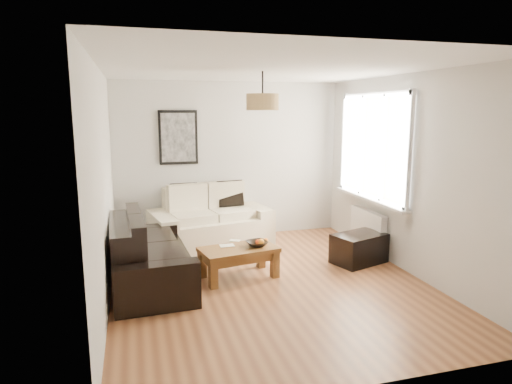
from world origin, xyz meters
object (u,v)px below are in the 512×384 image
object	(u,v)px
loveseat_cream	(211,217)
ottoman	(359,248)
coffee_table	(239,262)
sofa_leather	(149,252)

from	to	relation	value
loveseat_cream	ottoman	bearing A→B (deg)	-47.49
loveseat_cream	coffee_table	world-z (taller)	loveseat_cream
loveseat_cream	sofa_leather	world-z (taller)	loveseat_cream
sofa_leather	ottoman	bearing A→B (deg)	-93.09
loveseat_cream	ottoman	distance (m)	2.36
loveseat_cream	sofa_leather	size ratio (longest dim) A/B	0.98
coffee_table	ottoman	world-z (taller)	ottoman
coffee_table	ottoman	bearing A→B (deg)	3.08
sofa_leather	ottoman	world-z (taller)	sofa_leather
loveseat_cream	coffee_table	size ratio (longest dim) A/B	1.88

